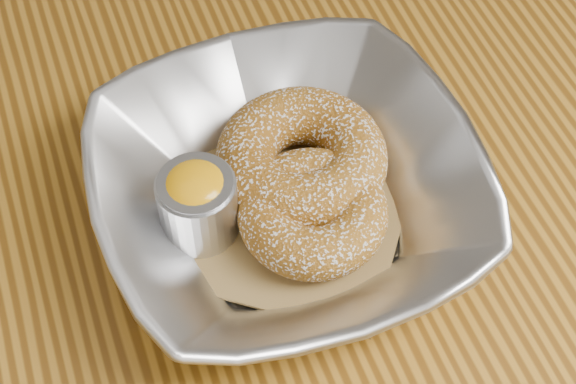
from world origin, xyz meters
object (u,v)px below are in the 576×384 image
object	(u,v)px
donut_back	(302,158)
serving_bowl	(288,193)
donut_front	(313,213)
ramekin	(198,202)
table	(141,310)

from	to	relation	value
donut_back	serving_bowl	bearing A→B (deg)	-127.89
serving_bowl	donut_back	distance (m)	0.03
serving_bowl	donut_back	world-z (taller)	serving_bowl
donut_back	donut_front	world-z (taller)	donut_back
serving_bowl	ramekin	size ratio (longest dim) A/B	4.45
donut_back	ramekin	size ratio (longest dim) A/B	2.05
table	donut_back	size ratio (longest dim) A/B	10.84
table	donut_back	world-z (taller)	donut_back
serving_bowl	donut_front	bearing A→B (deg)	-60.74
table	donut_front	size ratio (longest dim) A/B	12.81
table	serving_bowl	xyz separation A→B (m)	(0.11, -0.02, 0.13)
table	ramekin	distance (m)	0.14
table	ramekin	size ratio (longest dim) A/B	22.28
donut_back	donut_front	bearing A→B (deg)	-100.70
table	ramekin	bearing A→B (deg)	-18.20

